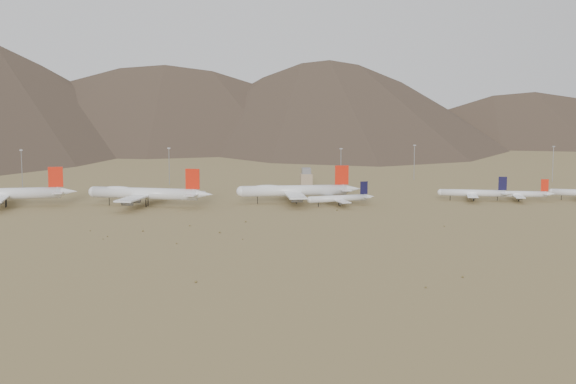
{
  "coord_description": "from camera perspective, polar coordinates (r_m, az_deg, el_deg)",
  "views": [
    {
      "loc": [
        -25.34,
        -424.78,
        66.52
      ],
      "look_at": [
        10.35,
        30.0,
        7.17
      ],
      "focal_mm": 50.0,
      "sensor_mm": 36.0,
      "label": 1
    }
  ],
  "objects": [
    {
      "name": "narrowbody_c",
      "position": [
        492.63,
        16.14,
        -0.14
      ],
      "size": [
        39.86,
        29.11,
        13.26
      ],
      "rotation": [
        0.0,
        0.0,
        -0.17
      ],
      "color": "white",
      "rests_on": "ground"
    },
    {
      "name": "widebody_west",
      "position": [
        476.69,
        -19.56,
        -0.11
      ],
      "size": [
        74.89,
        57.93,
        22.27
      ],
      "rotation": [
        0.0,
        0.0,
        0.1
      ],
      "color": "white",
      "rests_on": "ground"
    },
    {
      "name": "desert_scrub",
      "position": [
        351.56,
        -3.71,
        -3.46
      ],
      "size": [
        402.82,
        172.48,
        0.83
      ],
      "color": "brown",
      "rests_on": "ground"
    },
    {
      "name": "narrowbody_b",
      "position": [
        486.97,
        13.13,
        -0.07
      ],
      "size": [
        43.9,
        32.33,
        14.74
      ],
      "rotation": [
        0.0,
        0.0,
        -0.24
      ],
      "color": "white",
      "rests_on": "ground"
    },
    {
      "name": "mast_centre",
      "position": [
        550.08,
        3.78,
        1.94
      ],
      "size": [
        2.0,
        0.6,
        25.7
      ],
      "color": "gray",
      "rests_on": "ground"
    },
    {
      "name": "mast_west",
      "position": [
        559.15,
        -8.45,
        1.96
      ],
      "size": [
        2.0,
        0.6,
        25.7
      ],
      "color": "gray",
      "rests_on": "ground"
    },
    {
      "name": "mast_far_east",
      "position": [
        600.09,
        18.33,
        2.04
      ],
      "size": [
        2.0,
        0.6,
        25.7
      ],
      "color": "gray",
      "rests_on": "ground"
    },
    {
      "name": "mast_east",
      "position": [
        588.78,
        8.97,
        2.22
      ],
      "size": [
        2.0,
        0.6,
        25.7
      ],
      "color": "gray",
      "rests_on": "ground"
    },
    {
      "name": "ground",
      "position": [
        430.7,
        -1.06,
        -1.47
      ],
      "size": [
        3000.0,
        3000.0,
        0.0
      ],
      "primitive_type": "plane",
      "color": "#A38D54",
      "rests_on": "ground"
    },
    {
      "name": "mountain_ridge",
      "position": [
        1327.65,
        -3.45,
        11.0
      ],
      "size": [
        4400.0,
        1000.0,
        300.0
      ],
      "color": "brown",
      "rests_on": "ground"
    },
    {
      "name": "mast_far_west",
      "position": [
        565.33,
        -18.41,
        1.72
      ],
      "size": [
        2.0,
        0.6,
        25.7
      ],
      "color": "gray",
      "rests_on": "ground"
    },
    {
      "name": "narrowbody_a",
      "position": [
        454.76,
        3.72,
        -0.45
      ],
      "size": [
        40.36,
        29.71,
        13.55
      ],
      "rotation": [
        0.0,
        0.0,
        0.23
      ],
      "color": "white",
      "rests_on": "ground"
    },
    {
      "name": "control_tower",
      "position": [
        550.99,
        1.31,
        1.03
      ],
      "size": [
        8.0,
        8.0,
        12.0
      ],
      "color": "tan",
      "rests_on": "ground"
    },
    {
      "name": "widebody_centre",
      "position": [
        458.4,
        -10.12,
        -0.09
      ],
      "size": [
        72.1,
        57.17,
        22.07
      ],
      "rotation": [
        0.0,
        0.0,
        -0.29
      ],
      "color": "white",
      "rests_on": "ground"
    },
    {
      "name": "widebody_east",
      "position": [
        464.41,
        0.48,
        0.11
      ],
      "size": [
        73.23,
        56.26,
        21.74
      ],
      "rotation": [
        0.0,
        0.0,
        0.05
      ],
      "color": "white",
      "rests_on": "ground"
    }
  ]
}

